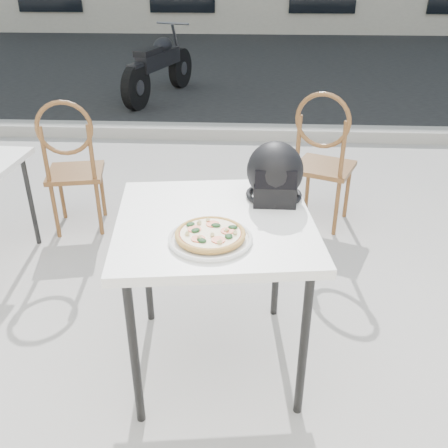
# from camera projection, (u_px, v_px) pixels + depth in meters

# --- Properties ---
(ground) EXTENTS (80.00, 80.00, 0.00)m
(ground) POSITION_uv_depth(u_px,v_px,m) (237.00, 309.00, 2.81)
(ground) COLOR #9F9C97
(ground) RESTS_ON ground
(street_asphalt) EXTENTS (30.00, 8.00, 0.00)m
(street_asphalt) POSITION_uv_depth(u_px,v_px,m) (250.00, 66.00, 8.96)
(street_asphalt) COLOR black
(street_asphalt) RESTS_ON ground
(curb) EXTENTS (30.00, 0.25, 0.12)m
(curb) POSITION_uv_depth(u_px,v_px,m) (246.00, 132.00, 5.41)
(curb) COLOR gray
(curb) RESTS_ON ground
(cafe_table_main) EXTENTS (0.91, 0.91, 0.78)m
(cafe_table_main) POSITION_uv_depth(u_px,v_px,m) (215.00, 234.00, 2.12)
(cafe_table_main) COLOR white
(cafe_table_main) RESTS_ON ground
(plate) EXTENTS (0.39, 0.39, 0.02)m
(plate) POSITION_uv_depth(u_px,v_px,m) (210.00, 239.00, 1.92)
(plate) COLOR white
(plate) RESTS_ON cafe_table_main
(pizza) EXTENTS (0.28, 0.28, 0.03)m
(pizza) POSITION_uv_depth(u_px,v_px,m) (210.00, 234.00, 1.91)
(pizza) COLOR tan
(pizza) RESTS_ON plate
(helmet) EXTENTS (0.26, 0.27, 0.26)m
(helmet) POSITION_uv_depth(u_px,v_px,m) (275.00, 174.00, 2.22)
(helmet) COLOR black
(helmet) RESTS_ON cafe_table_main
(cafe_chair_main) EXTENTS (0.50, 0.50, 1.00)m
(cafe_chair_main) POSITION_uv_depth(u_px,v_px,m) (323.00, 154.00, 3.42)
(cafe_chair_main) COLOR brown
(cafe_chair_main) RESTS_ON ground
(cafe_chair_side) EXTENTS (0.43, 0.43, 0.97)m
(cafe_chair_side) POSITION_uv_depth(u_px,v_px,m) (72.00, 160.00, 3.36)
(cafe_chair_side) COLOR brown
(cafe_chair_side) RESTS_ON ground
(motorcycle) EXTENTS (0.72, 1.82, 0.93)m
(motorcycle) POSITION_uv_depth(u_px,v_px,m) (160.00, 67.00, 6.77)
(motorcycle) COLOR black
(motorcycle) RESTS_ON street_asphalt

